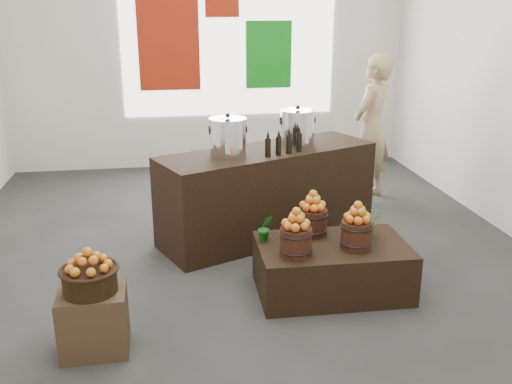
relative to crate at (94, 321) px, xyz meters
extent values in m
plane|color=#343432|center=(1.27, 1.50, -0.24)|extent=(7.00, 7.00, 0.00)
cube|color=silver|center=(1.27, 5.00, 1.76)|extent=(6.00, 0.04, 4.00)
cube|color=white|center=(1.57, 4.98, 1.76)|extent=(3.20, 0.02, 2.40)
cube|color=maroon|center=(0.67, 4.97, 1.66)|extent=(0.90, 0.04, 1.40)
cube|color=#127918|center=(2.17, 4.97, 1.46)|extent=(0.70, 0.04, 1.00)
cube|color=brown|center=(0.00, 0.00, 0.00)|extent=(0.49, 0.40, 0.48)
cylinder|color=black|center=(0.00, 0.00, 0.33)|extent=(0.38, 0.38, 0.17)
cube|color=black|center=(1.97, 0.61, -0.01)|extent=(1.31, 0.82, 0.45)
cylinder|color=#3E1C11|center=(1.59, 0.44, 0.33)|extent=(0.26, 0.26, 0.24)
cylinder|color=#3E1C11|center=(2.14, 0.51, 0.33)|extent=(0.26, 0.26, 0.24)
cylinder|color=#3E1C11|center=(1.84, 0.85, 0.33)|extent=(0.26, 0.26, 0.24)
imported|color=#125712|center=(2.32, 0.76, 0.36)|extent=(0.27, 0.24, 0.29)
imported|color=#125712|center=(1.40, 0.78, 0.33)|extent=(0.14, 0.12, 0.24)
cube|color=black|center=(1.64, 1.98, 0.25)|extent=(2.48, 1.64, 0.97)
cylinder|color=silver|center=(1.19, 1.78, 0.91)|extent=(0.37, 0.37, 0.37)
cylinder|color=silver|center=(1.98, 2.13, 0.91)|extent=(0.37, 0.37, 0.37)
imported|color=tan|center=(3.16, 3.04, 0.69)|extent=(0.80, 0.80, 1.86)
camera|label=1|loc=(0.60, -3.78, 2.19)|focal=40.00mm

